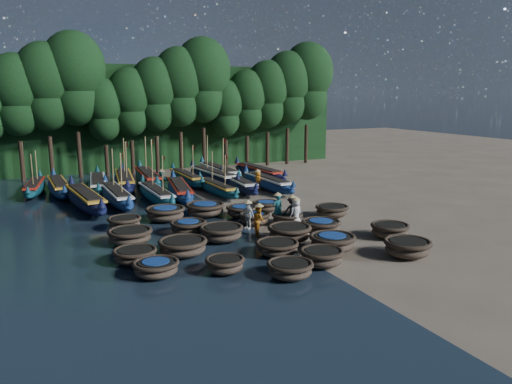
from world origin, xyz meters
name	(u,v)px	position (x,y,z in m)	size (l,w,h in m)	color
ground	(241,222)	(0.00, 0.00, 0.00)	(120.00, 120.00, 0.00)	#7C6F5A
foliage_wall	(146,118)	(0.00, 23.50, 5.00)	(40.00, 3.00, 10.00)	black
coracle_2	(290,269)	(-1.79, -9.12, 0.39)	(1.93, 1.93, 0.69)	#4B3D2F
coracle_3	(322,257)	(0.12, -8.48, 0.44)	(2.26, 2.26, 0.77)	#4B3D2F
coracle_4	(407,247)	(4.36, -9.08, 0.46)	(2.48, 2.48, 0.81)	#4B3D2F
coracle_5	(156,268)	(-6.68, -6.67, 0.39)	(1.93, 1.93, 0.67)	#4B3D2F
coracle_6	(225,264)	(-3.98, -7.48, 0.39)	(1.80, 1.80, 0.67)	#4B3D2F
coracle_7	(277,247)	(-0.93, -6.33, 0.38)	(2.14, 2.14, 0.67)	#4B3D2F
coracle_8	(332,242)	(1.69, -6.95, 0.47)	(2.34, 2.34, 0.81)	#4B3D2F
coracle_9	(390,230)	(5.68, -6.28, 0.43)	(2.24, 2.24, 0.75)	#4B3D2F
coracle_10	(135,255)	(-7.12, -4.66, 0.38)	(1.95, 1.95, 0.67)	#4B3D2F
coracle_11	(183,246)	(-4.90, -4.54, 0.45)	(2.29, 2.29, 0.79)	#4B3D2F
coracle_12	(222,232)	(-2.45, -3.15, 0.46)	(2.49, 2.49, 0.81)	#4B3D2F
coracle_13	(289,233)	(0.61, -4.72, 0.49)	(2.42, 2.42, 0.85)	#4B3D2F
coracle_14	(321,226)	(2.90, -4.04, 0.41)	(2.28, 2.28, 0.71)	#4B3D2F
coracle_15	(130,236)	(-6.75, -1.75, 0.45)	(2.49, 2.49, 0.78)	#4B3D2F
coracle_16	(188,227)	(-3.60, -1.24, 0.42)	(1.97, 1.97, 0.73)	#4B3D2F
coracle_17	(255,218)	(0.39, -0.98, 0.40)	(2.03, 2.03, 0.69)	#4B3D2F
coracle_18	(287,218)	(2.12, -1.70, 0.38)	(2.00, 2.00, 0.66)	#4B3D2F
coracle_19	(332,210)	(5.45, -1.25, 0.40)	(2.17, 2.17, 0.71)	#4B3D2F
coracle_20	(125,222)	(-6.51, 1.09, 0.42)	(1.84, 1.84, 0.73)	#4B3D2F
coracle_21	(165,213)	(-3.96, 2.07, 0.47)	(2.71, 2.71, 0.81)	#4B3D2F
coracle_22	(205,209)	(-1.49, 2.12, 0.47)	(2.95, 2.95, 0.81)	#4B3D2F
coracle_23	(242,211)	(0.43, 0.93, 0.41)	(1.92, 1.92, 0.70)	#4B3D2F
coracle_24	(266,206)	(2.45, 1.72, 0.37)	(1.80, 1.80, 0.64)	#4B3D2F
long_boat_2	(85,199)	(-7.83, 7.45, 0.62)	(2.50, 9.15, 1.62)	#0E1135
long_boat_3	(116,196)	(-5.79, 7.93, 0.58)	(1.69, 8.56, 3.64)	navy
long_boat_4	(156,194)	(-3.18, 7.40, 0.54)	(1.56, 7.96, 3.38)	#0E4853
long_boat_5	(180,190)	(-1.32, 8.00, 0.57)	(2.79, 8.42, 1.50)	navy
long_boat_6	(217,188)	(1.51, 8.03, 0.49)	(1.56, 7.29, 3.10)	#0E4853
long_boat_7	(237,183)	(3.47, 8.83, 0.55)	(1.83, 8.18, 1.44)	#0E1135
long_boat_8	(267,183)	(5.73, 8.14, 0.56)	(1.59, 8.36, 1.47)	navy
long_boat_9	(35,187)	(-10.67, 14.08, 0.50)	(2.30, 7.29, 3.13)	#0E4853
long_boat_10	(59,187)	(-9.06, 13.16, 0.56)	(1.70, 8.29, 1.46)	navy
long_boat_11	(98,184)	(-6.26, 13.05, 0.57)	(2.47, 8.38, 1.48)	#0E4853
long_boat_12	(125,181)	(-4.21, 13.34, 0.61)	(2.71, 8.98, 3.84)	#0E1135
long_boat_13	(148,178)	(-2.21, 14.10, 0.61)	(2.16, 9.06, 3.86)	#0E4853
long_boat_14	(186,178)	(0.73, 13.06, 0.53)	(1.53, 7.91, 3.36)	#0E4853
long_boat_15	(213,176)	(2.85, 12.46, 0.62)	(2.37, 9.12, 3.89)	#0E1135
long_boat_16	(219,172)	(4.05, 14.25, 0.61)	(1.72, 9.13, 1.61)	#0E4853
long_boat_17	(259,172)	(7.16, 12.70, 0.60)	(2.12, 8.93, 1.57)	#0E1135
fisherman_0	(296,212)	(2.29, -2.40, 0.88)	(0.89, 0.68, 1.84)	silver
fisherman_1	(278,208)	(1.62, -1.45, 0.98)	(0.69, 0.52, 1.99)	#175763
fisherman_2	(259,219)	(-0.26, -2.96, 0.87)	(0.75, 0.89, 1.84)	#B96E18
fisherman_3	(292,210)	(2.33, -1.89, 0.88)	(1.23, 0.94, 1.88)	black
fisherman_4	(248,214)	(-0.27, -1.54, 0.84)	(0.68, 0.97, 1.74)	silver
fisherman_5	(162,180)	(-1.72, 11.41, 0.82)	(0.94, 1.51, 1.75)	#175763
fisherman_6	(258,179)	(4.96, 8.29, 0.84)	(0.55, 0.79, 1.75)	#B96E18
tree_2	(16,94)	(-11.40, 20.00, 7.32)	(4.51, 4.51, 10.63)	black
tree_3	(46,85)	(-9.10, 20.00, 8.00)	(4.92, 4.92, 11.60)	black
tree_4	(74,77)	(-6.80, 20.00, 8.67)	(5.34, 5.34, 12.58)	black
tree_5	(104,109)	(-4.50, 20.00, 5.97)	(3.68, 3.68, 8.68)	black
tree_6	(130,101)	(-2.20, 20.00, 6.65)	(4.09, 4.09, 9.65)	black
tree_7	(155,94)	(0.10, 20.00, 7.32)	(4.51, 4.51, 10.63)	black
tree_8	(179,86)	(2.40, 20.00, 8.00)	(4.92, 4.92, 11.60)	black
tree_9	(202,79)	(4.70, 20.00, 8.67)	(5.34, 5.34, 12.58)	black
tree_10	(225,108)	(7.00, 20.00, 5.97)	(3.68, 3.68, 8.68)	black
tree_11	(247,100)	(9.30, 20.00, 6.65)	(4.09, 4.09, 9.65)	black
tree_12	(268,93)	(11.60, 20.00, 7.32)	(4.51, 4.51, 10.63)	black
tree_13	(288,87)	(13.90, 20.00, 8.00)	(4.92, 4.92, 11.60)	black
tree_14	(307,80)	(16.20, 20.00, 8.67)	(5.34, 5.34, 12.58)	black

